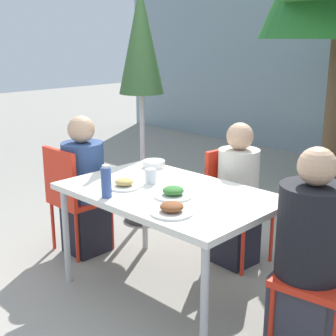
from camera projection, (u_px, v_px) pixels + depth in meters
ground_plane at (168, 293)px, 3.19m from camera, size 24.00×24.00×0.00m
dining_table at (168, 199)px, 3.01m from camera, size 1.37×0.87×0.74m
chair_left at (72, 192)px, 3.67m from camera, size 0.41×0.41×0.87m
person_left at (84, 189)px, 3.68m from camera, size 0.33×0.33×1.11m
chair_right at (323, 261)px, 2.54m from camera, size 0.45×0.45×0.87m
person_right at (309, 259)px, 2.50m from camera, size 0.37×0.37×1.15m
chair_far at (234, 196)px, 3.58m from camera, size 0.43×0.43×0.87m
person_far at (237, 199)px, 3.49m from camera, size 0.30×0.30×1.09m
closed_umbrella at (141, 50)px, 4.05m from camera, size 0.40×0.40×2.13m
plate_0 at (124, 184)px, 3.05m from camera, size 0.22×0.22×0.06m
plate_1 at (172, 209)px, 2.60m from camera, size 0.24×0.24×0.07m
plate_2 at (173, 193)px, 2.87m from camera, size 0.24×0.24×0.07m
bottle at (106, 182)px, 2.84m from camera, size 0.06×0.06×0.20m
drinking_cup at (151, 176)px, 3.13m from camera, size 0.08×0.08×0.10m
salad_bowl at (154, 164)px, 3.53m from camera, size 0.17×0.17×0.05m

